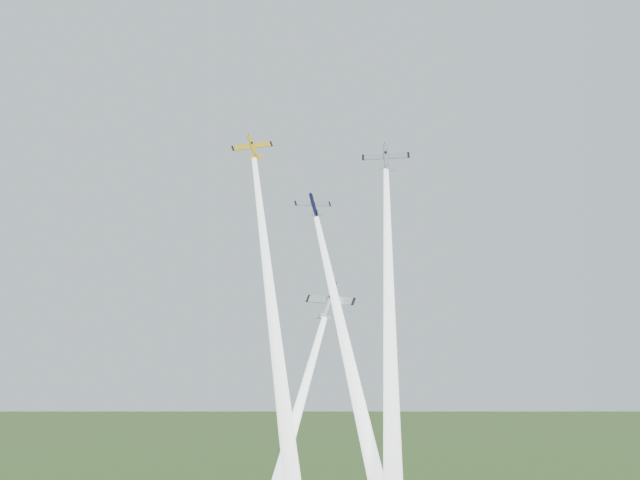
{
  "coord_description": "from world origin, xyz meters",
  "views": [
    {
      "loc": [
        15.19,
        -140.41,
        72.99
      ],
      "look_at": [
        0.0,
        -6.0,
        92.0
      ],
      "focal_mm": 45.0,
      "sensor_mm": 36.0,
      "label": 1
    }
  ],
  "objects_px": {
    "plane_yellow": "(253,147)",
    "plane_silver_right": "(386,158)",
    "plane_navy": "(313,205)",
    "plane_silver_low": "(329,302)"
  },
  "relations": [
    {
      "from": "plane_yellow",
      "to": "plane_navy",
      "type": "relative_size",
      "value": 1.14
    },
    {
      "from": "plane_navy",
      "to": "plane_silver_low",
      "type": "bearing_deg",
      "value": -93.15
    },
    {
      "from": "plane_yellow",
      "to": "plane_silver_right",
      "type": "height_order",
      "value": "plane_yellow"
    },
    {
      "from": "plane_yellow",
      "to": "plane_silver_right",
      "type": "xyz_separation_m",
      "value": [
        24.47,
        0.61,
        -2.5
      ]
    },
    {
      "from": "plane_silver_right",
      "to": "plane_yellow",
      "type": "bearing_deg",
      "value": 179.06
    },
    {
      "from": "plane_navy",
      "to": "plane_silver_low",
      "type": "xyz_separation_m",
      "value": [
        3.74,
        -9.7,
        -17.95
      ]
    },
    {
      "from": "plane_silver_low",
      "to": "plane_silver_right",
      "type": "bearing_deg",
      "value": 72.66
    },
    {
      "from": "plane_silver_right",
      "to": "plane_silver_low",
      "type": "xyz_separation_m",
      "value": [
        -9.15,
        -12.63,
        -26.95
      ]
    },
    {
      "from": "plane_navy",
      "to": "plane_silver_right",
      "type": "relative_size",
      "value": 0.77
    },
    {
      "from": "plane_silver_right",
      "to": "plane_silver_low",
      "type": "bearing_deg",
      "value": -128.3
    }
  ]
}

